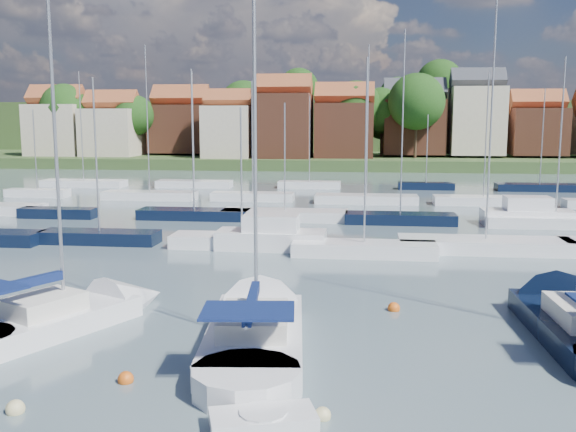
# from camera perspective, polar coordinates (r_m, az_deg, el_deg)

# --- Properties ---
(ground) EXTENTS (260.00, 260.00, 0.00)m
(ground) POSITION_cam_1_polar(r_m,az_deg,el_deg) (60.76, 6.22, 0.69)
(ground) COLOR #495C63
(ground) RESTS_ON ground
(sailboat_left) EXTENTS (7.20, 10.66, 14.36)m
(sailboat_left) POSITION_cam_1_polar(r_m,az_deg,el_deg) (27.88, -18.08, -8.35)
(sailboat_left) COLOR white
(sailboat_left) RESTS_ON ground
(sailboat_centre) EXTENTS (4.72, 13.17, 17.44)m
(sailboat_centre) POSITION_cam_1_polar(r_m,az_deg,el_deg) (25.55, -2.66, -9.50)
(sailboat_centre) COLOR white
(sailboat_centre) RESTS_ON ground
(sailboat_navy) EXTENTS (3.87, 12.93, 17.68)m
(sailboat_navy) POSITION_cam_1_polar(r_m,az_deg,el_deg) (28.70, 23.43, -8.17)
(sailboat_navy) COLOR black
(sailboat_navy) RESTS_ON ground
(tender) EXTENTS (3.11, 2.14, 0.61)m
(tender) POSITION_cam_1_polar(r_m,az_deg,el_deg) (18.10, -2.24, -17.77)
(tender) COLOR white
(tender) RESTS_ON ground
(buoy_b) EXTENTS (0.54, 0.54, 0.54)m
(buoy_b) POSITION_cam_1_polar(r_m,az_deg,el_deg) (20.63, -23.06, -15.77)
(buoy_b) COLOR beige
(buoy_b) RESTS_ON ground
(buoy_c) EXTENTS (0.51, 0.51, 0.51)m
(buoy_c) POSITION_cam_1_polar(r_m,az_deg,el_deg) (21.68, -14.22, -14.13)
(buoy_c) COLOR #D85914
(buoy_c) RESTS_ON ground
(buoy_d) EXTENTS (0.47, 0.47, 0.47)m
(buoy_d) POSITION_cam_1_polar(r_m,az_deg,el_deg) (18.80, 3.10, -17.54)
(buoy_d) COLOR beige
(buoy_d) RESTS_ON ground
(buoy_e) EXTENTS (0.54, 0.54, 0.54)m
(buoy_e) POSITION_cam_1_polar(r_m,az_deg,el_deg) (28.72, 9.38, -8.28)
(buoy_e) COLOR #D85914
(buoy_e) RESTS_ON ground
(marina_field) EXTENTS (79.62, 41.41, 15.93)m
(marina_field) POSITION_cam_1_polar(r_m,az_deg,el_deg) (55.90, 8.12, 0.42)
(marina_field) COLOR white
(marina_field) RESTS_ON ground
(far_shore_town) EXTENTS (212.46, 90.00, 22.27)m
(far_shore_town) POSITION_cam_1_polar(r_m,az_deg,el_deg) (152.91, 7.51, 7.12)
(far_shore_town) COLOR #39562B
(far_shore_town) RESTS_ON ground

